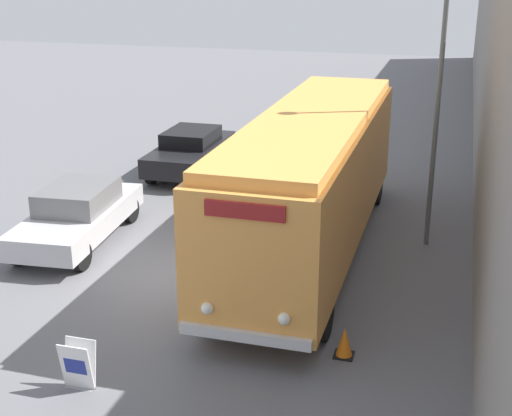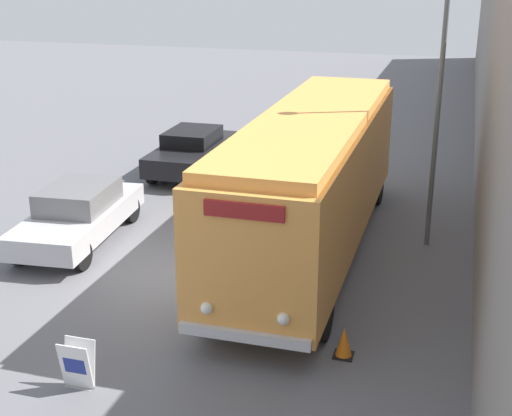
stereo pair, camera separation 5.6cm
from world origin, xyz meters
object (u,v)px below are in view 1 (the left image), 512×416
Objects in this scene: parked_car_near at (78,214)px; traffic_cone at (344,342)px; streetlamp at (442,58)px; sign_board at (78,366)px; parked_car_mid at (191,151)px; vintage_bus at (312,175)px.

traffic_cone is (7.39, -3.62, -0.46)m from parked_car_near.
streetlamp reaches higher than traffic_cone.
sign_board is 1.48× the size of traffic_cone.
parked_car_near reaches higher than parked_car_mid.
vintage_bus is 5.99m from parked_car_near.
streetlamp reaches higher than vintage_bus.
streetlamp is at bearing -28.84° from parked_car_mid.
sign_board is 0.18× the size of parked_car_near.
vintage_bus reaches higher than parked_car_mid.
traffic_cone is at bearing -31.14° from parked_car_near.
parked_car_near is 1.07× the size of parked_car_mid.
sign_board is at bearing -122.85° from streetlamp.
vintage_bus reaches higher than parked_car_near.
streetlamp reaches higher than parked_car_mid.
streetlamp is 7.42m from traffic_cone.
parked_car_near is at bearing 153.87° from traffic_cone.
sign_board is at bearing -78.27° from parked_car_mid.
streetlamp is at bearing 25.38° from vintage_bus.
traffic_cone is at bearing 28.26° from sign_board.
streetlamp is (2.72, 1.29, 2.69)m from vintage_bus.
vintage_bus is at bearing 4.65° from parked_car_near.
vintage_bus is 12.95× the size of sign_board.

